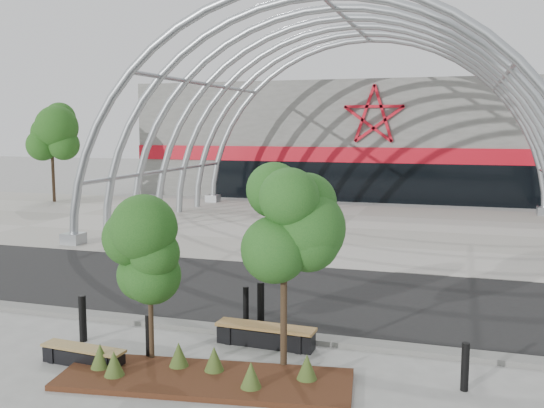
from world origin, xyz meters
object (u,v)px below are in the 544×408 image
object	(u,v)px
street_tree_0	(149,253)
bench_1	(266,336)
street_tree_1	(284,229)
bench_0	(83,356)
bollard_2	(246,304)

from	to	relation	value
street_tree_0	bench_1	distance (m)	3.33
street_tree_1	bench_1	size ratio (longest dim) A/B	1.75
street_tree_0	street_tree_1	world-z (taller)	street_tree_1
bench_0	bollard_2	xyz separation A→B (m)	(2.27, 3.69, 0.26)
bench_1	bollard_2	xyz separation A→B (m)	(-1.01, 1.50, 0.22)
street_tree_1	bench_1	distance (m)	3.02
street_tree_1	bollard_2	size ratio (longest dim) A/B	4.45
street_tree_0	bollard_2	size ratio (longest dim) A/B	3.59
street_tree_0	bench_1	size ratio (longest dim) A/B	1.42
street_tree_0	bollard_2	bearing A→B (deg)	72.48
street_tree_1	bench_0	distance (m)	4.98
street_tree_1	bench_0	world-z (taller)	street_tree_1
bench_1	bench_0	bearing A→B (deg)	-146.22
street_tree_0	street_tree_1	size ratio (longest dim) A/B	0.81
bollard_2	street_tree_1	bearing A→B (deg)	-56.23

